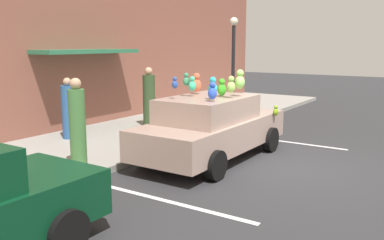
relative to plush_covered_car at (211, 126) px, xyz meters
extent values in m
plane|color=#2D2D30|center=(0.33, -1.78, -0.81)|extent=(60.00, 60.00, 0.00)
cube|color=gray|center=(0.33, 3.22, -0.73)|extent=(24.00, 4.00, 0.15)
cube|color=brown|center=(0.33, 5.37, 2.39)|extent=(24.00, 0.30, 6.40)
cube|color=#2D724D|center=(0.56, 4.82, 1.74)|extent=(3.60, 1.10, 0.12)
cube|color=silver|center=(2.76, -0.78, -0.81)|extent=(0.12, 3.60, 0.01)
cube|color=silver|center=(-2.85, -0.78, -0.81)|extent=(0.12, 3.60, 0.01)
cube|color=tan|center=(0.06, 0.00, -0.17)|extent=(4.58, 1.83, 0.68)
cube|color=tan|center=(-0.17, 0.00, 0.45)|extent=(2.38, 1.61, 0.56)
cylinder|color=black|center=(1.48, 0.92, -0.49)|extent=(0.64, 0.22, 0.64)
cylinder|color=black|center=(1.48, -0.91, -0.49)|extent=(0.64, 0.22, 0.64)
cylinder|color=black|center=(-1.36, 0.92, -0.49)|extent=(0.64, 0.22, 0.64)
cylinder|color=black|center=(-1.36, -0.91, -0.49)|extent=(0.64, 0.22, 0.64)
ellipsoid|color=#2BC5D4|center=(-0.54, -0.34, 0.99)|extent=(0.23, 0.19, 0.27)
sphere|color=#2BC5D4|center=(-0.54, -0.34, 1.18)|extent=(0.14, 0.14, 0.14)
ellipsoid|color=#E96342|center=(0.19, 0.56, 0.95)|extent=(0.27, 0.22, 0.32)
sphere|color=#E96342|center=(0.19, 0.56, 1.17)|extent=(0.17, 0.17, 0.17)
ellipsoid|color=green|center=(0.09, -0.22, 0.89)|extent=(0.24, 0.19, 0.28)
sphere|color=green|center=(0.09, -0.22, 1.09)|extent=(0.15, 0.15, 0.15)
ellipsoid|color=#2931F0|center=(2.15, 0.55, 0.29)|extent=(0.19, 0.16, 0.23)
sphere|color=#2931F0|center=(2.15, 0.55, 0.45)|extent=(0.12, 0.12, 0.12)
ellipsoid|color=#9FEC69|center=(0.31, -0.58, 1.07)|extent=(0.26, 0.22, 0.31)
sphere|color=#9FEC69|center=(0.31, -0.58, 1.29)|extent=(0.17, 0.17, 0.17)
ellipsoid|color=orange|center=(-1.01, -0.50, 0.29)|extent=(0.20, 0.16, 0.23)
sphere|color=orange|center=(-1.01, -0.50, 0.45)|extent=(0.13, 0.13, 0.13)
ellipsoid|color=#9ED25C|center=(-0.04, -0.54, 0.99)|extent=(0.23, 0.19, 0.27)
sphere|color=#9ED25C|center=(-0.04, -0.54, 1.17)|extent=(0.15, 0.15, 0.15)
ellipsoid|color=#3D8D63|center=(-0.33, 0.51, 1.09)|extent=(0.18, 0.15, 0.21)
sphere|color=#3D8D63|center=(-0.33, 0.51, 1.24)|extent=(0.11, 0.11, 0.11)
ellipsoid|color=#912B5A|center=(2.07, 0.11, 0.29)|extent=(0.19, 0.16, 0.23)
sphere|color=#912B5A|center=(2.07, 0.11, 0.45)|extent=(0.12, 0.12, 0.12)
ellipsoid|color=#74A318|center=(1.61, -0.98, 0.22)|extent=(0.16, 0.13, 0.19)
sphere|color=#74A318|center=(1.61, -0.98, 0.35)|extent=(0.10, 0.10, 0.10)
ellipsoid|color=blue|center=(-0.80, -0.49, 0.91)|extent=(0.22, 0.18, 0.26)
sphere|color=blue|center=(-0.80, -0.49, 1.09)|extent=(0.14, 0.14, 0.14)
ellipsoid|color=#C64986|center=(-0.73, -0.30, 0.27)|extent=(0.16, 0.13, 0.19)
sphere|color=#C64986|center=(-0.73, -0.30, 0.39)|extent=(0.10, 0.10, 0.10)
ellipsoid|color=#42C894|center=(-0.29, 0.36, 0.98)|extent=(0.21, 0.17, 0.25)
sphere|color=#42C894|center=(-0.29, 0.36, 1.15)|extent=(0.13, 0.13, 0.13)
ellipsoid|color=#2D50A9|center=(-0.91, 0.43, 1.07)|extent=(0.16, 0.13, 0.18)
sphere|color=#2D50A9|center=(-0.91, 0.43, 1.19)|extent=(0.10, 0.10, 0.10)
cylinder|color=black|center=(-5.14, -0.85, -0.49)|extent=(0.64, 0.22, 0.64)
ellipsoid|color=#9E723D|center=(2.34, 2.15, -0.45)|extent=(0.33, 0.28, 0.41)
sphere|color=#9E723D|center=(2.34, 2.15, -0.16)|extent=(0.23, 0.23, 0.23)
sphere|color=#9E723D|center=(2.26, 2.15, -0.08)|extent=(0.10, 0.10, 0.10)
sphere|color=#9E723D|center=(2.43, 2.15, -0.08)|extent=(0.10, 0.10, 0.10)
cylinder|color=black|center=(4.32, 1.72, 0.96)|extent=(0.12, 0.12, 3.24)
sphere|color=#EAEACC|center=(4.32, 1.72, 2.72)|extent=(0.28, 0.28, 0.28)
cylinder|color=#334B29|center=(1.85, 3.44, 0.17)|extent=(0.40, 0.40, 1.65)
sphere|color=tan|center=(1.85, 3.44, 1.12)|extent=(0.25, 0.25, 0.25)
cylinder|color=#457C3F|center=(-2.59, 1.78, 0.18)|extent=(0.35, 0.35, 1.69)
sphere|color=tan|center=(-2.59, 1.78, 1.15)|extent=(0.24, 0.24, 0.24)
cylinder|color=#2C5A93|center=(-0.79, 4.19, 0.09)|extent=(0.38, 0.38, 1.49)
sphere|color=tan|center=(-0.79, 4.19, 0.94)|extent=(0.22, 0.22, 0.22)
camera|label=1|loc=(-8.55, -5.08, 1.95)|focal=39.24mm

